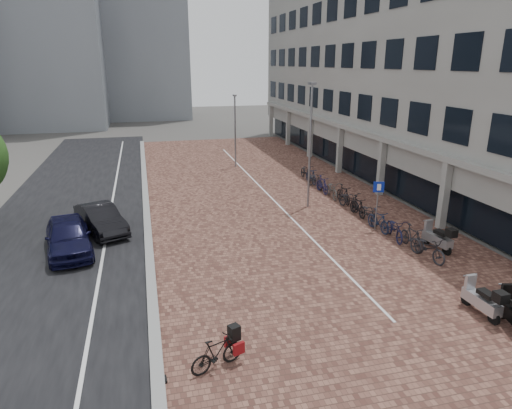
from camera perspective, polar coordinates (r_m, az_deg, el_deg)
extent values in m
plane|color=#474442|center=(16.62, 5.17, -10.39)|extent=(140.00, 140.00, 0.00)
cube|color=brown|center=(27.84, 0.96, 1.39)|extent=(14.50, 42.00, 0.04)
cube|color=black|center=(27.24, -21.99, -0.30)|extent=(8.00, 50.00, 0.03)
cube|color=gray|center=(26.93, -13.79, 0.44)|extent=(0.35, 42.00, 0.14)
cube|color=white|center=(27.02, -17.80, 0.04)|extent=(0.12, 44.00, 0.00)
cube|color=white|center=(27.89, 1.35, 1.47)|extent=(0.10, 30.00, 0.00)
cube|color=gray|center=(34.83, 17.83, 17.99)|extent=(8.00, 40.00, 13.00)
cube|color=black|center=(33.75, 11.80, 6.85)|extent=(0.15, 38.00, 3.20)
cube|color=gray|center=(33.39, 11.67, 9.79)|extent=(1.60, 38.00, 0.30)
cube|color=gray|center=(23.34, 22.74, 1.10)|extent=(0.35, 0.35, 3.40)
cube|color=gray|center=(28.18, 15.58, 4.49)|extent=(0.35, 0.35, 3.40)
cube|color=gray|center=(33.41, 10.55, 6.82)|extent=(0.35, 0.35, 3.40)
cube|color=gray|center=(38.85, 6.88, 8.47)|extent=(0.35, 0.35, 3.40)
cube|color=gray|center=(44.44, 4.09, 9.69)|extent=(0.35, 0.35, 3.40)
cube|color=gray|center=(50.13, 1.92, 10.63)|extent=(0.35, 0.35, 3.40)
cube|color=gray|center=(69.01, -14.34, 21.44)|extent=(12.00, 10.00, 26.00)
imported|color=black|center=(20.68, -22.71, -3.73)|extent=(2.53, 4.61, 1.49)
imported|color=black|center=(22.60, -19.09, -1.76)|extent=(2.85, 4.27, 1.33)
imported|color=black|center=(12.50, -4.98, -18.28)|extent=(1.61, 0.98, 0.94)
cube|color=black|center=(12.26, -5.04, -16.69)|extent=(0.36, 0.35, 0.42)
cube|color=maroon|center=(12.45, -6.04, -18.23)|extent=(0.34, 0.21, 0.33)
cube|color=maroon|center=(12.50, -3.94, -17.99)|extent=(0.34, 0.21, 0.33)
cylinder|color=slate|center=(22.22, 15.04, -0.48)|extent=(0.07, 0.07, 2.23)
cube|color=#0B1F95|center=(21.90, 15.29, 2.15)|extent=(0.50, 0.18, 0.51)
cylinder|color=slate|center=(24.64, 6.85, 7.15)|extent=(0.12, 0.12, 6.73)
cylinder|color=slate|center=(34.65, -2.66, 9.17)|extent=(0.12, 0.12, 5.42)
imported|color=#222328|center=(19.84, 20.93, -5.10)|extent=(0.97, 2.05, 1.04)
imported|color=black|center=(20.71, 19.18, -3.93)|extent=(0.51, 1.75, 1.05)
imported|color=#141637|center=(21.53, 17.19, -2.93)|extent=(1.04, 2.07, 1.04)
imported|color=#141E37|center=(22.36, 15.25, -1.98)|extent=(0.66, 1.79, 1.05)
imported|color=black|center=(23.35, 14.06, -1.07)|extent=(0.72, 1.98, 1.04)
imported|color=black|center=(24.30, 12.75, -0.22)|extent=(0.51, 1.75, 1.05)
imported|color=black|center=(25.30, 11.71, 0.55)|extent=(0.93, 2.04, 1.04)
imported|color=black|center=(26.37, 11.02, 1.30)|extent=(0.50, 1.75, 1.05)
imported|color=#4F4C48|center=(27.30, 9.61, 1.92)|extent=(0.91, 2.04, 1.04)
imported|color=#17163D|center=(28.25, 8.37, 2.53)|extent=(0.52, 1.75, 1.05)
imported|color=black|center=(29.28, 7.52, 3.09)|extent=(0.92, 2.04, 1.04)
imported|color=#16223E|center=(30.37, 7.00, 3.65)|extent=(0.55, 1.76, 1.05)
imported|color=black|center=(31.43, 6.34, 4.13)|extent=(0.76, 2.00, 1.04)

